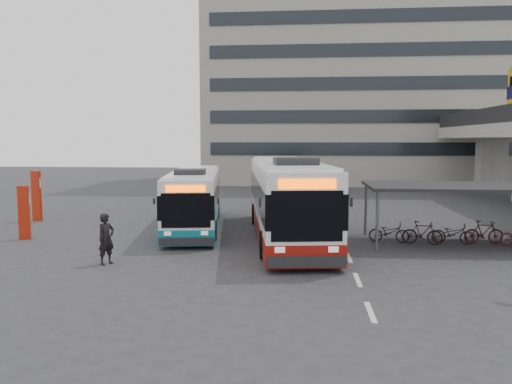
{
  "coord_description": "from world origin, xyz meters",
  "views": [
    {
      "loc": [
        0.68,
        -18.73,
        4.45
      ],
      "look_at": [
        -1.44,
        4.47,
        2.0
      ],
      "focal_mm": 35.0,
      "sensor_mm": 36.0,
      "label": 1
    }
  ],
  "objects": [
    {
      "name": "ground",
      "position": [
        0.0,
        0.0,
        0.0
      ],
      "size": [
        120.0,
        120.0,
        0.0
      ],
      "primitive_type": "plane",
      "color": "#28282B",
      "rests_on": "ground"
    },
    {
      "name": "bike_shelter",
      "position": [
        8.5,
        3.0,
        1.36
      ],
      "size": [
        10.0,
        4.0,
        2.54
      ],
      "color": "#595B60",
      "rests_on": "ground"
    },
    {
      "name": "office_block",
      "position": [
        6.0,
        36.0,
        12.5
      ],
      "size": [
        30.0,
        15.0,
        25.0
      ],
      "primitive_type": "cube",
      "color": "gray",
      "rests_on": "ground"
    },
    {
      "name": "road_markings",
      "position": [
        2.5,
        -3.0,
        0.01
      ],
      "size": [
        0.15,
        7.6,
        0.01
      ],
      "color": "beige",
      "rests_on": "ground"
    },
    {
      "name": "bus_main",
      "position": [
        0.02,
        3.77,
        1.75
      ],
      "size": [
        4.45,
        12.97,
        3.76
      ],
      "rotation": [
        0.0,
        0.0,
        0.14
      ],
      "color": "white",
      "rests_on": "ground"
    },
    {
      "name": "bus_teal",
      "position": [
        -4.68,
        5.92,
        1.45
      ],
      "size": [
        3.8,
        10.79,
        3.12
      ],
      "rotation": [
        0.0,
        0.0,
        0.15
      ],
      "color": "white",
      "rests_on": "ground"
    },
    {
      "name": "pedestrian",
      "position": [
        -6.25,
        -1.77,
        0.92
      ],
      "size": [
        0.72,
        0.8,
        1.85
      ],
      "primitive_type": "imported",
      "rotation": [
        0.0,
        0.0,
        1.04
      ],
      "color": "black",
      "rests_on": "ground"
    },
    {
      "name": "sign_totem_mid",
      "position": [
        -11.65,
        2.26,
        1.24
      ],
      "size": [
        0.51,
        0.28,
        2.41
      ],
      "rotation": [
        0.0,
        0.0,
        0.27
      ],
      "color": "#A61E0A",
      "rests_on": "ground"
    },
    {
      "name": "sign_totem_north",
      "position": [
        -13.79,
        7.2,
        1.42
      ],
      "size": [
        0.59,
        0.3,
        2.75
      ],
      "rotation": [
        0.0,
        0.0,
        -0.25
      ],
      "color": "#A61E0A",
      "rests_on": "ground"
    }
  ]
}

